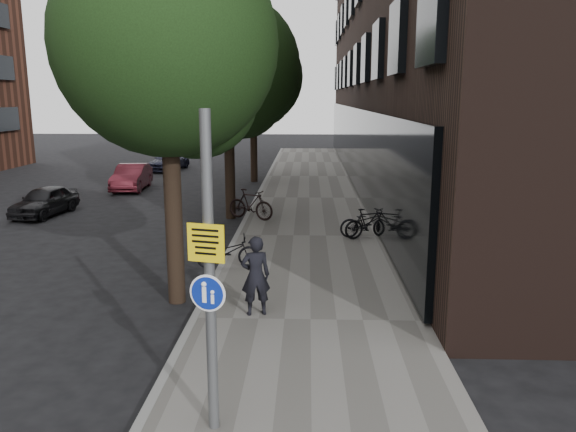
{
  "coord_description": "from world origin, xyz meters",
  "views": [
    {
      "loc": [
        0.18,
        -6.78,
        4.29
      ],
      "look_at": [
        -0.21,
        4.01,
        2.0
      ],
      "focal_mm": 35.0,
      "sensor_mm": 36.0,
      "label": 1
    }
  ],
  "objects_px": {
    "parked_car_near": "(45,201)",
    "parked_bike_facade_near": "(367,222)",
    "signpost": "(210,276)",
    "pedestrian": "(256,276)"
  },
  "relations": [
    {
      "from": "pedestrian",
      "to": "parked_car_near",
      "type": "distance_m",
      "value": 13.04
    },
    {
      "from": "signpost",
      "to": "pedestrian",
      "type": "bearing_deg",
      "value": 101.17
    },
    {
      "from": "parked_bike_facade_near",
      "to": "parked_car_near",
      "type": "xyz_separation_m",
      "value": [
        -11.54,
        3.34,
        -0.03
      ]
    },
    {
      "from": "signpost",
      "to": "pedestrian",
      "type": "distance_m",
      "value": 4.05
    },
    {
      "from": "pedestrian",
      "to": "parked_car_near",
      "type": "xyz_separation_m",
      "value": [
        -8.72,
        9.69,
        -0.37
      ]
    },
    {
      "from": "signpost",
      "to": "parked_car_near",
      "type": "relative_size",
      "value": 1.28
    },
    {
      "from": "signpost",
      "to": "parked_bike_facade_near",
      "type": "relative_size",
      "value": 2.35
    },
    {
      "from": "parked_car_near",
      "to": "signpost",
      "type": "bearing_deg",
      "value": -50.13
    },
    {
      "from": "parked_car_near",
      "to": "parked_bike_facade_near",
      "type": "bearing_deg",
      "value": -8.48
    },
    {
      "from": "signpost",
      "to": "parked_car_near",
      "type": "distance_m",
      "value": 16.08
    }
  ]
}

